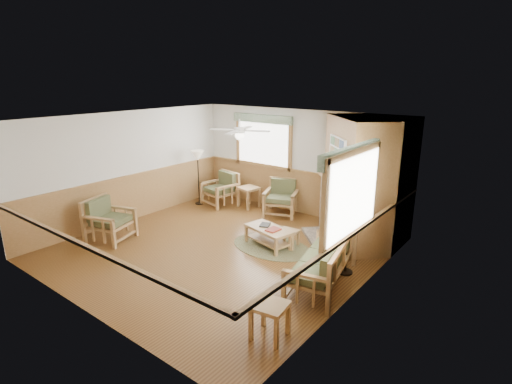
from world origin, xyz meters
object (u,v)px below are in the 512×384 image
Objects in this scene: footstool at (287,238)px; end_table_sofa at (270,320)px; armchair_back_left at (220,189)px; armchair_back_right at (281,198)px; coffee_table at (269,237)px; end_table_chairs at (249,197)px; floor_lamp_left at (198,177)px; armchair_left at (110,220)px; floor_lamp_right at (348,227)px; sofa at (323,260)px.

end_table_sofa is at bearing -61.00° from footstool.
armchair_back_left is 1.00× the size of armchair_back_right.
end_table_chairs is at bearing 150.86° from coffee_table.
armchair_back_left is 0.68m from floor_lamp_left.
armchair_left is 3.90m from footstool.
floor_lamp_right reaches higher than coffee_table.
floor_lamp_left reaches higher than end_table_sofa.
end_table_chairs is (0.98, 3.65, -0.18)m from armchair_left.
floor_lamp_right reaches higher than sofa.
floor_lamp_right reaches higher than armchair_back_right.
footstool is (1.25, -1.59, -0.28)m from armchair_back_right.
armchair_back_left is at bearing 139.18° from end_table_sofa.
armchair_left is at bearing -105.01° from end_table_chairs.
sofa is 2.04× the size of armchair_left.
armchair_back_right is at bearing 2.10° from end_table_chairs.
end_table_sofa is 0.29× the size of floor_lamp_right.
end_table_sofa is (0.15, -1.77, -0.18)m from sofa.
armchair_back_right is at bearing 144.92° from floor_lamp_right.
footstool is at bearing 167.12° from floor_lamp_right.
sofa is 4.70× the size of footstool.
floor_lamp_right reaches higher than floor_lamp_left.
armchair_back_left reaches higher than coffee_table.
armchair_back_left is at bearing 164.80° from coffee_table.
coffee_table is 2.01× the size of end_table_sofa.
end_table_chairs is at bearing 25.93° from floor_lamp_left.
floor_lamp_left is at bearing -12.48° from armchair_left.
floor_lamp_left is (-3.28, 1.17, 0.56)m from coffee_table.
floor_lamp_left is (-1.29, -0.63, 0.48)m from end_table_chairs.
armchair_back_left is 3.34m from armchair_left.
end_table_sofa is at bearing -40.71° from coffee_table.
coffee_table is at bearing -42.13° from end_table_chairs.
end_table_sofa is 1.27× the size of footstool.
footstool is 3.75m from floor_lamp_left.
coffee_table is at bearing -84.21° from armchair_back_right.
armchair_left is 3.05m from floor_lamp_left.
coffee_table is 0.40m from footstool.
coffee_table is at bearing -76.43° from armchair_left.
floor_lamp_left reaches higher than end_table_chairs.
floor_lamp_right is (0.15, 0.61, 0.46)m from sofa.
floor_lamp_right is at bearing 90.00° from end_table_sofa.
end_table_sofa is 6.29m from floor_lamp_left.
sofa is at bearing -94.59° from armchair_left.
armchair_back_right is 2.04m from footstool.
floor_lamp_left reaches higher than coffee_table.
footstool is at bearing 50.99° from coffee_table.
armchair_back_right is 0.50× the size of floor_lamp_right.
armchair_back_right reaches higher than end_table_chairs.
armchair_left reaches higher than armchair_back_right.
footstool is at bearing -34.05° from end_table_chairs.
footstool is (0.31, 0.24, -0.03)m from coffee_table.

